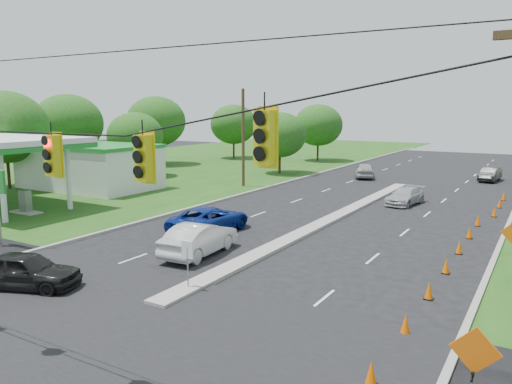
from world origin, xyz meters
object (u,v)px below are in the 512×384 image
Objects in this scene: black_sedan at (26,270)px; blue_pickup at (210,219)px; white_sedan at (200,239)px; gas_station at (76,162)px.

black_sedan is 0.79× the size of blue_pickup.
white_sedan reaches higher than blue_pickup.
white_sedan is 4.60m from blue_pickup.
blue_pickup reaches higher than black_sedan.
gas_station is 3.55× the size of blue_pickup.
white_sedan is at bearing 122.31° from blue_pickup.
white_sedan is (20.98, -9.97, -1.77)m from gas_station.
black_sedan is at bearing 88.10° from blue_pickup.
black_sedan is at bearing 62.24° from white_sedan.
black_sedan is (17.83, -17.36, -1.83)m from gas_station.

